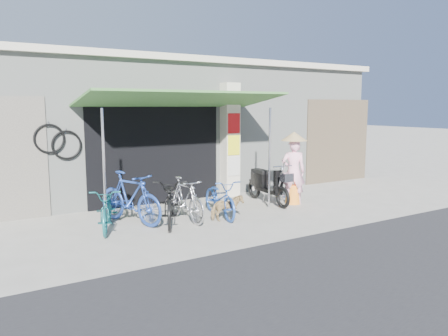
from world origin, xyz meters
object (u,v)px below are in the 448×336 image
bike_black (170,200)px  street_dog (227,208)px  bike_silver (185,199)px  moped (267,185)px  bike_blue (130,198)px  bike_navy (220,198)px  bike_teal (107,208)px  nun (293,168)px

bike_black → street_dog: bearing=2.4°
bike_silver → moped: bearing=7.0°
bike_silver → street_dog: size_ratio=2.31×
bike_blue → bike_navy: (1.85, -0.49, -0.12)m
bike_blue → moped: bike_blue is taller
bike_teal → nun: nun is taller
bike_blue → bike_navy: bike_blue is taller
bike_black → nun: nun is taller
bike_teal → bike_black: (1.23, -0.22, 0.06)m
bike_black → moped: moped is taller
bike_navy → street_dog: bike_navy is taller
street_dog → moped: moped is taller
bike_teal → bike_blue: bike_blue is taller
bike_teal → bike_blue: (0.54, 0.22, 0.11)m
bike_silver → street_dog: bearing=-37.9°
bike_blue → nun: bearing=-26.6°
moped → nun: nun is taller
nun → bike_silver: bearing=35.3°
moped → street_dog: bearing=-147.6°
bike_teal → bike_navy: (2.39, -0.27, -0.00)m
bike_black → nun: (3.36, 0.14, 0.39)m
bike_blue → moped: size_ratio=0.99×
street_dog → moped: 2.02m
moped → nun: bearing=-34.2°
bike_blue → bike_black: (0.70, -0.43, -0.05)m
bike_blue → moped: (3.55, 0.09, -0.07)m
bike_black → bike_silver: (0.35, 0.05, -0.02)m
nun → bike_black: bearing=36.1°
street_dog → bike_silver: bearing=70.3°
bike_black → nun: 3.39m
bike_navy → street_dog: 0.42m
moped → bike_blue: bearing=-175.1°
bike_blue → street_dog: (1.79, -0.88, -0.26)m
bike_black → street_dog: bike_black is taller
bike_navy → bike_teal: bearing=-178.5°
street_dog → bike_black: bearing=82.2°
bike_silver → street_dog: 0.91m
bike_teal → street_dog: 2.42m
bike_navy → nun: 2.26m
nun → bike_navy: bearing=38.7°
bike_blue → moped: 3.55m
street_dog → bike_teal: bearing=88.5°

